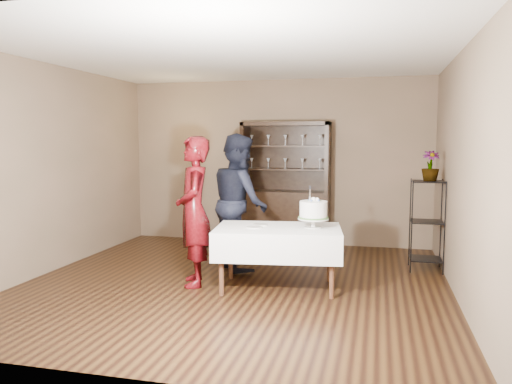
# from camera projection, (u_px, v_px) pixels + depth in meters

# --- Properties ---
(floor) EXTENTS (5.00, 5.00, 0.00)m
(floor) POSITION_uv_depth(u_px,v_px,m) (235.00, 283.00, 6.00)
(floor) COLOR black
(floor) RESTS_ON ground
(ceiling) EXTENTS (5.00, 5.00, 0.00)m
(ceiling) POSITION_uv_depth(u_px,v_px,m) (234.00, 54.00, 5.72)
(ceiling) COLOR silver
(ceiling) RESTS_ON back_wall
(back_wall) EXTENTS (5.00, 0.02, 2.70)m
(back_wall) POSITION_uv_depth(u_px,v_px,m) (277.00, 162.00, 8.28)
(back_wall) COLOR brown
(back_wall) RESTS_ON floor
(wall_left) EXTENTS (0.02, 5.00, 2.70)m
(wall_left) POSITION_uv_depth(u_px,v_px,m) (49.00, 168.00, 6.46)
(wall_left) COLOR brown
(wall_left) RESTS_ON floor
(wall_right) EXTENTS (0.02, 5.00, 2.70)m
(wall_right) POSITION_uv_depth(u_px,v_px,m) (462.00, 175.00, 5.27)
(wall_right) COLOR brown
(wall_right) RESTS_ON floor
(china_hutch) EXTENTS (1.40, 0.48, 2.00)m
(china_hutch) POSITION_uv_depth(u_px,v_px,m) (286.00, 205.00, 8.06)
(china_hutch) COLOR black
(china_hutch) RESTS_ON floor
(plant_etagere) EXTENTS (0.42, 0.42, 1.20)m
(plant_etagere) POSITION_uv_depth(u_px,v_px,m) (427.00, 221.00, 6.55)
(plant_etagere) COLOR black
(plant_etagere) RESTS_ON floor
(cake_table) EXTENTS (1.54, 1.07, 0.71)m
(cake_table) POSITION_uv_depth(u_px,v_px,m) (278.00, 242.00, 5.76)
(cake_table) COLOR silver
(cake_table) RESTS_ON floor
(woman) EXTENTS (0.64, 0.76, 1.77)m
(woman) POSITION_uv_depth(u_px,v_px,m) (194.00, 211.00, 5.87)
(woman) COLOR #320406
(woman) RESTS_ON floor
(man) EXTENTS (1.02, 1.10, 1.80)m
(man) POSITION_uv_depth(u_px,v_px,m) (240.00, 202.00, 6.62)
(man) COLOR black
(man) RESTS_ON floor
(cake) EXTENTS (0.35, 0.35, 0.49)m
(cake) POSITION_uv_depth(u_px,v_px,m) (313.00, 211.00, 5.70)
(cake) COLOR silver
(cake) RESTS_ON cake_table
(plate_near) EXTENTS (0.23, 0.23, 0.01)m
(plate_near) POSITION_uv_depth(u_px,v_px,m) (254.00, 227.00, 5.71)
(plate_near) COLOR silver
(plate_near) RESTS_ON cake_table
(plate_far) EXTENTS (0.20, 0.20, 0.01)m
(plate_far) POSITION_uv_depth(u_px,v_px,m) (260.00, 225.00, 5.89)
(plate_far) COLOR silver
(plate_far) RESTS_ON cake_table
(potted_plant) EXTENTS (0.24, 0.24, 0.39)m
(potted_plant) POSITION_uv_depth(u_px,v_px,m) (430.00, 166.00, 6.45)
(potted_plant) COLOR #457135
(potted_plant) RESTS_ON plant_etagere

